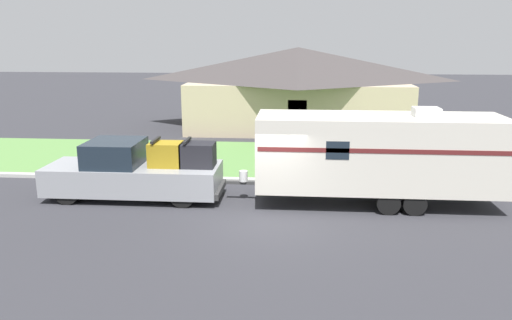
% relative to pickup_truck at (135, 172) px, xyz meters
% --- Properties ---
extents(ground_plane, '(120.00, 120.00, 0.00)m').
position_rel_pickup_truck_xyz_m(ground_plane, '(4.50, -1.62, -0.90)').
color(ground_plane, '#2D2D33').
extents(curb_strip, '(80.00, 0.30, 0.14)m').
position_rel_pickup_truck_xyz_m(curb_strip, '(4.50, 2.13, -0.83)').
color(curb_strip, '#ADADA8').
rests_on(curb_strip, ground_plane).
extents(lawn_strip, '(80.00, 7.00, 0.03)m').
position_rel_pickup_truck_xyz_m(lawn_strip, '(4.50, 5.78, -0.89)').
color(lawn_strip, '#568442').
rests_on(lawn_strip, ground_plane).
extents(house_across_street, '(13.43, 8.16, 4.74)m').
position_rel_pickup_truck_xyz_m(house_across_street, '(5.47, 14.16, 1.55)').
color(house_across_street, tan).
rests_on(house_across_street, ground_plane).
extents(pickup_truck, '(5.95, 2.07, 2.06)m').
position_rel_pickup_truck_xyz_m(pickup_truck, '(0.00, 0.00, 0.00)').
color(pickup_truck, black).
rests_on(pickup_truck, ground_plane).
extents(travel_trailer, '(8.88, 2.34, 3.20)m').
position_rel_pickup_truck_xyz_m(travel_trailer, '(8.08, -0.00, 0.83)').
color(travel_trailer, black).
rests_on(travel_trailer, ground_plane).
extents(mailbox, '(0.48, 0.20, 1.25)m').
position_rel_pickup_truck_xyz_m(mailbox, '(1.24, 2.86, 0.06)').
color(mailbox, brown).
rests_on(mailbox, ground_plane).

